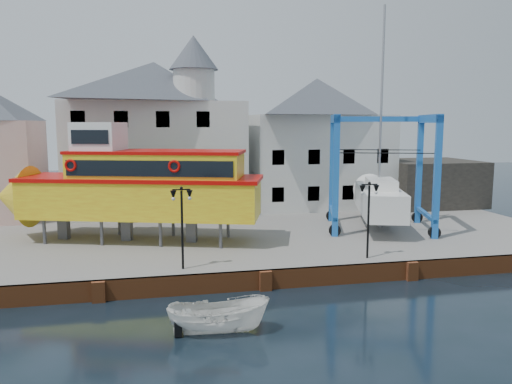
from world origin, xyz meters
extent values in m
plane|color=black|center=(0.00, 0.00, 0.00)|extent=(140.00, 140.00, 0.00)
cube|color=slate|center=(0.00, 11.00, 0.50)|extent=(44.00, 22.00, 1.00)
cube|color=brown|center=(0.00, 0.12, 0.50)|extent=(44.00, 0.25, 1.00)
cube|color=brown|center=(-8.00, -0.05, 0.50)|extent=(0.60, 0.36, 1.00)
cube|color=brown|center=(0.00, -0.05, 0.50)|extent=(0.60, 0.36, 1.00)
cube|color=brown|center=(8.00, -0.05, 0.50)|extent=(0.60, 0.36, 1.00)
cube|color=silver|center=(-5.00, 18.50, 5.50)|extent=(14.00, 8.00, 9.00)
pyramid|color=#393E4B|center=(-5.00, 18.50, 11.60)|extent=(14.00, 8.00, 3.20)
cube|color=black|center=(-10.50, 14.54, 2.60)|extent=(1.00, 0.08, 1.20)
cube|color=black|center=(-7.50, 14.54, 2.60)|extent=(1.00, 0.08, 1.20)
cube|color=black|center=(-4.50, 14.54, 2.60)|extent=(1.00, 0.08, 1.20)
cube|color=black|center=(-1.50, 14.54, 2.60)|extent=(1.00, 0.08, 1.20)
cube|color=black|center=(-10.50, 14.54, 5.60)|extent=(1.00, 0.08, 1.20)
cube|color=black|center=(-7.50, 14.54, 5.60)|extent=(1.00, 0.08, 1.20)
cube|color=black|center=(-4.50, 14.54, 5.60)|extent=(1.00, 0.08, 1.20)
cube|color=black|center=(-1.50, 14.54, 5.60)|extent=(1.00, 0.08, 1.20)
cube|color=black|center=(-10.50, 14.54, 8.60)|extent=(1.00, 0.08, 1.20)
cube|color=black|center=(-7.50, 14.54, 8.60)|extent=(1.00, 0.08, 1.20)
cube|color=black|center=(-4.50, 14.54, 8.60)|extent=(1.00, 0.08, 1.20)
cube|color=black|center=(-1.50, 14.54, 8.60)|extent=(1.00, 0.08, 1.20)
cylinder|color=silver|center=(-2.00, 16.10, 11.20)|extent=(3.20, 3.20, 2.40)
cone|color=#393E4B|center=(-2.00, 16.10, 13.70)|extent=(3.80, 3.80, 2.60)
cube|color=silver|center=(9.00, 19.00, 5.00)|extent=(12.00, 8.00, 8.00)
pyramid|color=#393E4B|center=(9.00, 19.00, 10.60)|extent=(12.00, 8.00, 3.20)
cube|color=black|center=(4.50, 15.04, 2.60)|extent=(1.00, 0.08, 1.20)
cube|color=black|center=(7.50, 15.04, 2.60)|extent=(1.00, 0.08, 1.20)
cube|color=black|center=(10.50, 15.04, 2.60)|extent=(1.00, 0.08, 1.20)
cube|color=black|center=(13.50, 15.04, 2.60)|extent=(1.00, 0.08, 1.20)
cube|color=black|center=(4.50, 15.04, 5.60)|extent=(1.00, 0.08, 1.20)
cube|color=black|center=(7.50, 15.04, 5.60)|extent=(1.00, 0.08, 1.20)
cube|color=black|center=(10.50, 15.04, 5.60)|extent=(1.00, 0.08, 1.20)
cube|color=black|center=(13.50, 15.04, 5.60)|extent=(1.00, 0.08, 1.20)
cube|color=black|center=(19.00, 17.00, 3.00)|extent=(8.00, 7.00, 4.00)
cylinder|color=black|center=(-4.00, 1.20, 3.00)|extent=(0.12, 0.12, 4.00)
cube|color=black|center=(-4.00, 1.20, 5.05)|extent=(0.90, 0.06, 0.06)
sphere|color=black|center=(-4.00, 1.20, 5.12)|extent=(0.16, 0.16, 0.16)
cone|color=black|center=(-4.40, 1.20, 4.78)|extent=(0.32, 0.32, 0.45)
sphere|color=white|center=(-4.40, 1.20, 4.60)|extent=(0.18, 0.18, 0.18)
cone|color=black|center=(-3.60, 1.20, 4.78)|extent=(0.32, 0.32, 0.45)
sphere|color=white|center=(-3.60, 1.20, 4.60)|extent=(0.18, 0.18, 0.18)
cylinder|color=black|center=(6.00, 1.20, 3.00)|extent=(0.12, 0.12, 4.00)
cube|color=black|center=(6.00, 1.20, 5.05)|extent=(0.90, 0.06, 0.06)
sphere|color=black|center=(6.00, 1.20, 5.12)|extent=(0.16, 0.16, 0.16)
cone|color=black|center=(5.60, 1.20, 4.78)|extent=(0.32, 0.32, 0.45)
sphere|color=white|center=(5.60, 1.20, 4.60)|extent=(0.18, 0.18, 0.18)
cone|color=black|center=(6.40, 1.20, 4.78)|extent=(0.32, 0.32, 0.45)
sphere|color=white|center=(6.40, 1.20, 4.60)|extent=(0.18, 0.18, 0.18)
cylinder|color=#59595E|center=(-11.91, 8.23, 1.78)|extent=(0.25, 0.25, 1.55)
cylinder|color=#59595E|center=(-11.04, 10.99, 1.78)|extent=(0.25, 0.25, 1.55)
cylinder|color=#59595E|center=(-8.46, 7.14, 1.78)|extent=(0.25, 0.25, 1.55)
cylinder|color=#59595E|center=(-7.59, 9.90, 1.78)|extent=(0.25, 0.25, 1.55)
cylinder|color=#59595E|center=(-5.01, 6.05, 1.78)|extent=(0.25, 0.25, 1.55)
cylinder|color=#59595E|center=(-4.14, 8.81, 1.78)|extent=(0.25, 0.25, 1.55)
cylinder|color=#59595E|center=(-1.56, 4.96, 1.78)|extent=(0.25, 0.25, 1.55)
cylinder|color=#59595E|center=(-0.69, 7.72, 1.78)|extent=(0.25, 0.25, 1.55)
cube|color=#59595E|center=(-10.99, 9.46, 1.78)|extent=(0.75, 0.68, 1.55)
cube|color=#59595E|center=(-7.04, 8.21, 1.78)|extent=(0.75, 0.68, 1.55)
cube|color=#59595E|center=(-3.10, 6.96, 1.78)|extent=(0.75, 0.68, 1.55)
cube|color=gold|center=(-6.05, 7.90, 3.69)|extent=(14.99, 8.11, 2.28)
cone|color=gold|center=(-14.04, 10.42, 3.69)|extent=(3.35, 4.43, 3.93)
cube|color=#BD0905|center=(-6.05, 7.90, 4.93)|extent=(15.34, 8.36, 0.23)
cube|color=gold|center=(-5.07, 7.59, 5.65)|extent=(10.92, 6.47, 1.65)
cube|color=black|center=(-5.61, 5.88, 5.71)|extent=(9.49, 3.05, 0.93)
cube|color=black|center=(-4.53, 9.29, 5.71)|extent=(9.49, 3.05, 0.93)
cube|color=#BD0905|center=(-5.07, 7.59, 6.57)|extent=(11.15, 6.63, 0.19)
cube|color=white|center=(-8.52, 8.68, 7.42)|extent=(3.37, 3.37, 1.88)
cube|color=black|center=(-8.93, 7.37, 7.50)|extent=(2.17, 0.74, 0.83)
torus|color=#BD0905|center=(-10.06, 7.24, 5.86)|extent=(0.73, 0.36, 0.72)
torus|color=#BD0905|center=(-4.14, 5.37, 5.86)|extent=(0.73, 0.36, 0.72)
cube|color=#166BB5|center=(6.16, 6.58, 4.90)|extent=(0.49, 0.49, 7.80)
cylinder|color=black|center=(6.16, 6.58, 1.39)|extent=(0.83, 0.50, 0.78)
cube|color=#166BB5|center=(7.75, 11.51, 4.90)|extent=(0.49, 0.49, 7.80)
cylinder|color=black|center=(7.75, 11.51, 1.39)|extent=(0.83, 0.50, 0.78)
cube|color=#166BB5|center=(12.15, 4.65, 4.90)|extent=(0.49, 0.49, 7.80)
cylinder|color=black|center=(12.15, 4.65, 1.39)|extent=(0.83, 0.50, 0.78)
cube|color=#166BB5|center=(13.74, 9.58, 4.90)|extent=(0.49, 0.49, 7.80)
cylinder|color=black|center=(13.74, 9.58, 1.39)|extent=(0.83, 0.50, 0.78)
cube|color=#166BB5|center=(6.95, 9.05, 8.61)|extent=(2.08, 5.42, 0.55)
cube|color=#166BB5|center=(6.95, 9.05, 2.11)|extent=(1.97, 5.39, 0.23)
cube|color=#166BB5|center=(12.95, 7.11, 8.61)|extent=(2.08, 5.42, 0.55)
cube|color=#166BB5|center=(12.95, 7.11, 2.11)|extent=(1.97, 5.39, 0.23)
cube|color=#166BB5|center=(10.75, 10.55, 8.61)|extent=(6.48, 2.42, 0.39)
cube|color=white|center=(9.95, 8.08, 3.01)|extent=(5.01, 8.74, 1.78)
cone|color=white|center=(11.47, 12.80, 3.01)|extent=(2.99, 2.48, 2.56)
cube|color=#59595E|center=(9.95, 8.08, 1.72)|extent=(0.87, 1.99, 0.78)
cube|color=white|center=(9.78, 7.55, 4.23)|extent=(2.72, 3.73, 0.67)
cylinder|color=#99999E|center=(10.12, 8.61, 10.03)|extent=(0.20, 0.20, 12.26)
cube|color=black|center=(9.33, 6.17, 6.40)|extent=(5.83, 1.98, 0.05)
cube|color=black|center=(10.57, 9.99, 6.40)|extent=(5.83, 1.98, 0.05)
imported|color=white|center=(-2.98, -4.67, 0.00)|extent=(4.20, 1.88, 1.58)
camera|label=1|loc=(-5.42, -23.49, 8.30)|focal=35.00mm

